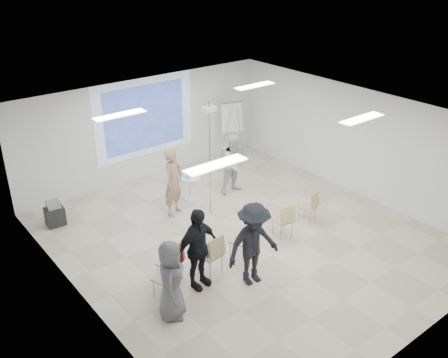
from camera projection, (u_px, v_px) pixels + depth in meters
floor at (245, 239)px, 12.05m from camera, size 8.00×9.00×0.10m
ceiling at (247, 116)px, 10.71m from camera, size 8.00×9.00×0.10m
wall_back at (145, 128)px, 14.60m from camera, size 8.00×0.10×3.00m
wall_left at (78, 241)px, 9.11m from camera, size 0.10×9.00×3.00m
wall_right at (358, 141)px, 13.65m from camera, size 0.10×9.00×3.00m
projection_halo at (145, 117)px, 14.40m from camera, size 3.20×0.01×2.30m
projection_image at (145, 118)px, 14.39m from camera, size 2.60×0.01×1.90m
pedestal_table at (191, 187)px, 13.64m from camera, size 0.63×0.63×0.68m
player_left at (173, 178)px, 12.64m from camera, size 0.90×0.79×2.05m
player_right at (235, 161)px, 13.82m from camera, size 0.94×0.77×1.90m
controller_left at (173, 161)px, 12.78m from camera, size 0.10×0.13×0.04m
controller_right at (224, 148)px, 13.75m from camera, size 0.05×0.13×0.04m
chair_far_left at (167, 276)px, 9.76m from camera, size 0.51×0.53×0.86m
chair_left_mid at (173, 260)px, 10.18m from camera, size 0.57×0.59×0.94m
chair_left_inner at (213, 252)px, 10.42m from camera, size 0.52×0.54×0.95m
chair_center at (243, 238)px, 11.02m from camera, size 0.53×0.55×0.86m
chair_right_inner at (285, 219)px, 11.79m from camera, size 0.48×0.51×0.88m
chair_right_far at (311, 205)px, 12.44m from camera, size 0.50×0.52×0.85m
red_jacket at (175, 257)px, 10.00m from camera, size 0.44×0.24×0.41m
laptop at (209, 253)px, 10.51m from camera, size 0.39×0.31×0.03m
audience_left at (197, 243)px, 9.90m from camera, size 1.27×0.86×2.04m
audience_mid at (253, 239)px, 10.01m from camera, size 1.42×0.88×2.08m
audience_outer at (171, 276)px, 9.12m from camera, size 1.01×1.05×1.81m
flipchart_easel at (232, 117)px, 15.79m from camera, size 0.79×0.63×1.92m
av_cart at (55, 214)px, 12.41m from camera, size 0.48×0.40×0.68m
ceiling_projector at (209, 114)px, 11.98m from camera, size 0.30×0.25×3.00m
fluor_panel_nw at (120, 115)px, 11.04m from camera, size 1.20×0.30×0.02m
fluor_panel_ne at (255, 86)px, 13.29m from camera, size 1.20×0.30×0.02m
fluor_panel_sw at (216, 165)px, 8.57m from camera, size 1.20×0.30×0.02m
fluor_panel_se at (362, 119)px, 10.81m from camera, size 1.20×0.30×0.02m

